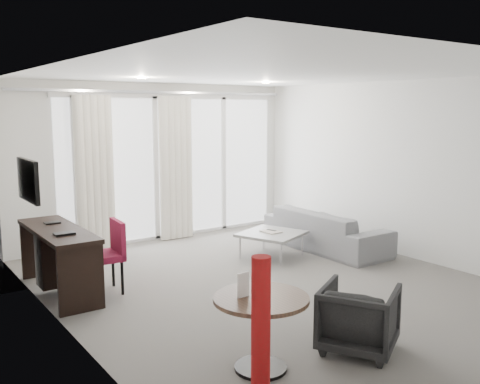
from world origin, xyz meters
TOP-DOWN VIEW (x-y plane):
  - floor at (0.00, 0.00)m, footprint 5.00×6.00m
  - ceiling at (0.00, 0.00)m, footprint 5.00×6.00m
  - wall_left at (-2.50, 0.00)m, footprint 0.00×6.00m
  - wall_right at (2.50, 0.00)m, footprint 0.00×6.00m
  - window_panel at (0.30, 2.98)m, footprint 4.00×0.02m
  - window_frame at (0.30, 2.97)m, footprint 4.10×0.06m
  - curtain_left at (-1.15, 2.82)m, footprint 0.60×0.20m
  - curtain_right at (0.25, 2.82)m, footprint 0.60×0.20m
  - curtain_track at (0.00, 2.82)m, footprint 4.80×0.04m
  - downlight_a at (-0.90, 1.60)m, footprint 0.12×0.12m
  - downlight_b at (1.20, 1.60)m, footprint 0.12×0.12m
  - desk at (-2.22, 1.19)m, footprint 0.52×1.67m
  - tv at (-2.46, 1.45)m, footprint 0.05×0.80m
  - desk_chair at (-1.80, 0.89)m, footprint 0.51×0.48m
  - round_table at (-1.42, -1.72)m, footprint 0.93×0.93m
  - menu_card at (-1.54, -1.64)m, footprint 0.11×0.03m
  - red_lamp at (-1.75, -2.15)m, footprint 0.29×0.29m
  - tub_armchair at (-0.46, -1.93)m, footprint 0.90×0.89m
  - coffee_table at (0.83, 0.96)m, footprint 1.08×1.08m
  - remote at (0.88, 1.03)m, footprint 0.09×0.18m
  - magazine at (0.84, 0.99)m, footprint 0.23×0.29m
  - sofa at (1.82, 0.84)m, footprint 0.83×2.12m
  - terrace_slab at (0.30, 4.50)m, footprint 5.60×3.00m
  - rattan_chair_a at (1.30, 3.98)m, footprint 0.64×0.64m
  - rattan_chair_b at (1.82, 4.03)m, footprint 0.54×0.54m
  - rattan_table at (1.20, 4.47)m, footprint 0.60×0.60m
  - balustrade at (0.30, 5.95)m, footprint 5.50×0.06m

SIDE VIEW (x-z plane):
  - terrace_slab at x=0.30m, z-range -0.12..0.00m
  - floor at x=0.00m, z-range 0.00..0.00m
  - coffee_table at x=0.83m, z-range 0.00..0.37m
  - rattan_table at x=1.20m, z-range 0.00..0.56m
  - tub_armchair at x=-0.46m, z-range 0.00..0.61m
  - sofa at x=1.82m, z-range 0.00..0.62m
  - round_table at x=-1.42m, z-range 0.00..0.64m
  - remote at x=0.88m, z-range 0.35..0.37m
  - magazine at x=0.84m, z-range 0.35..0.37m
  - rattan_chair_b at x=1.82m, z-range 0.00..0.77m
  - desk at x=-2.22m, z-range 0.00..0.78m
  - rattan_chair_a at x=1.30m, z-range 0.00..0.87m
  - desk_chair at x=-1.80m, z-range 0.00..0.87m
  - balustrade at x=0.30m, z-range -0.02..1.02m
  - red_lamp at x=-1.75m, z-range 0.00..1.14m
  - menu_card at x=-1.54m, z-range 0.62..0.82m
  - window_panel at x=0.30m, z-range 0.01..2.39m
  - curtain_left at x=-1.15m, z-range 0.01..2.39m
  - curtain_right at x=0.25m, z-range 0.01..2.39m
  - window_frame at x=0.30m, z-range -0.02..2.42m
  - wall_left at x=-2.50m, z-range 0.00..2.60m
  - wall_right at x=2.50m, z-range 0.00..2.60m
  - tv at x=-2.46m, z-range 1.10..1.60m
  - curtain_track at x=0.00m, z-range 2.43..2.47m
  - downlight_a at x=-0.90m, z-range 2.58..2.60m
  - downlight_b at x=1.20m, z-range 2.58..2.60m
  - ceiling at x=0.00m, z-range 2.60..2.60m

